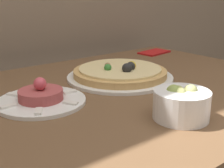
# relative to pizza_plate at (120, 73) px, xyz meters

# --- Properties ---
(dining_table) EXTENTS (1.45, 0.88, 0.77)m
(dining_table) POSITION_rel_pizza_plate_xyz_m (-0.19, -0.09, -0.11)
(dining_table) COLOR brown
(dining_table) RESTS_ON ground_plane
(pizza_plate) EXTENTS (0.36, 0.36, 0.06)m
(pizza_plate) POSITION_rel_pizza_plate_xyz_m (0.00, 0.00, 0.00)
(pizza_plate) COLOR white
(pizza_plate) RESTS_ON dining_table
(tartare_plate) EXTENTS (0.24, 0.24, 0.07)m
(tartare_plate) POSITION_rel_pizza_plate_xyz_m (-0.32, -0.05, -0.00)
(tartare_plate) COLOR white
(tartare_plate) RESTS_ON dining_table
(small_bowl) EXTENTS (0.13, 0.13, 0.08)m
(small_bowl) POSITION_rel_pizza_plate_xyz_m (-0.10, -0.35, 0.02)
(small_bowl) COLOR white
(small_bowl) RESTS_ON dining_table
(napkin) EXTENTS (0.16, 0.11, 0.01)m
(napkin) POSITION_rel_pizza_plate_xyz_m (0.40, 0.23, -0.01)
(napkin) COLOR red
(napkin) RESTS_ON dining_table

